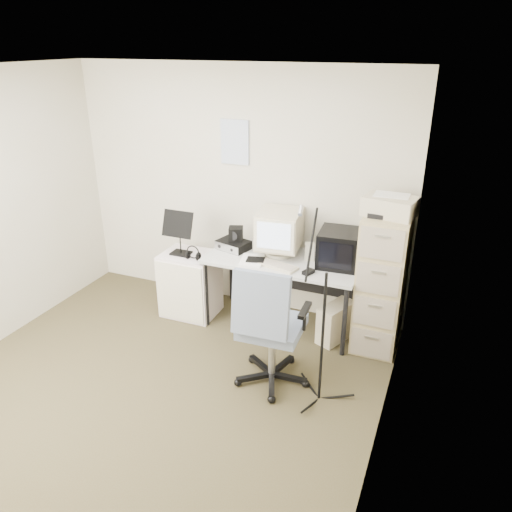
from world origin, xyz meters
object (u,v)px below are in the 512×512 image
at_px(desk, 282,292).
at_px(side_cart, 190,284).
at_px(office_chair, 272,324).
at_px(filing_cabinet, 382,282).

distance_m(desk, side_cart, 0.98).
bearing_deg(side_cart, office_chair, -32.91).
height_order(office_chair, side_cart, office_chair).
xyz_separation_m(filing_cabinet, desk, (-0.95, -0.03, -0.29)).
height_order(desk, side_cart, desk).
height_order(filing_cabinet, desk, filing_cabinet).
bearing_deg(desk, side_cart, -171.87).
xyz_separation_m(desk, side_cart, (-0.97, -0.14, -0.03)).
bearing_deg(side_cart, desk, 7.56).
bearing_deg(filing_cabinet, office_chair, -128.01).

